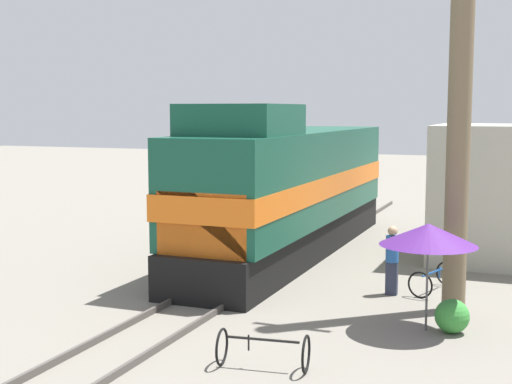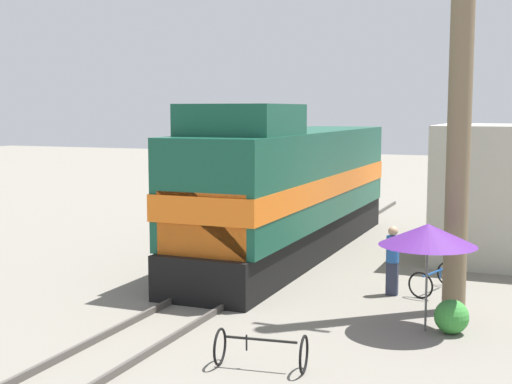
# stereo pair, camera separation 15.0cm
# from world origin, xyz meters

# --- Properties ---
(ground_plane) EXTENTS (120.00, 120.00, 0.00)m
(ground_plane) POSITION_xyz_m (0.00, 0.00, 0.00)
(ground_plane) COLOR slate
(rail_near) EXTENTS (0.08, 38.21, 0.15)m
(rail_near) POSITION_xyz_m (-0.72, 0.00, 0.07)
(rail_near) COLOR #4C4742
(rail_near) RESTS_ON ground_plane
(rail_far) EXTENTS (0.08, 38.21, 0.15)m
(rail_far) POSITION_xyz_m (0.72, 0.00, 0.07)
(rail_far) COLOR #4C4742
(rail_far) RESTS_ON ground_plane
(locomotive) EXTENTS (2.95, 14.54, 5.01)m
(locomotive) POSITION_xyz_m (0.00, 4.72, 2.22)
(locomotive) COLOR black
(locomotive) RESTS_ON ground_plane
(utility_pole) EXTENTS (1.80, 0.56, 11.82)m
(utility_pole) POSITION_xyz_m (5.93, -0.08, 5.94)
(utility_pole) COLOR #726047
(utility_pole) RESTS_ON ground_plane
(vendor_umbrella) EXTENTS (2.13, 2.13, 2.39)m
(vendor_umbrella) POSITION_xyz_m (5.55, -1.91, 2.15)
(vendor_umbrella) COLOR #4C4C4C
(vendor_umbrella) RESTS_ON ground_plane
(shrub_cluster) EXTENTS (0.75, 0.75, 0.75)m
(shrub_cluster) POSITION_xyz_m (6.10, -1.89, 0.38)
(shrub_cluster) COLOR #388C38
(shrub_cluster) RESTS_ON ground_plane
(person_bystander) EXTENTS (0.34, 0.34, 1.84)m
(person_bystander) POSITION_xyz_m (4.24, 0.87, 1.01)
(person_bystander) COLOR #2D3347
(person_bystander) RESTS_ON ground_plane
(bicycle) EXTENTS (1.20, 1.85, 0.71)m
(bicycle) POSITION_xyz_m (5.26, 1.57, 0.36)
(bicycle) COLOR black
(bicycle) RESTS_ON ground_plane
(bicycle_spare) EXTENTS (1.76, 0.92, 0.72)m
(bicycle_spare) POSITION_xyz_m (3.05, -5.46, 0.37)
(bicycle_spare) COLOR black
(bicycle_spare) RESTS_ON ground_plane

